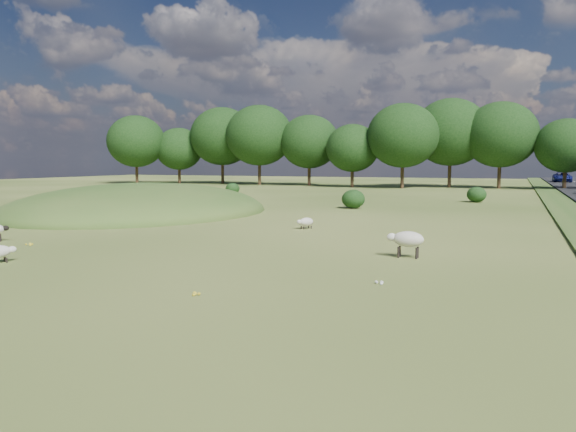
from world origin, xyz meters
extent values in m
plane|color=#334F18|center=(0.00, 20.00, 0.00)|extent=(160.00, 160.00, 0.00)
ellipsoid|color=#33561E|center=(-12.00, 12.00, 0.00)|extent=(16.00, 20.00, 4.00)
cylinder|color=black|center=(-42.96, 52.57, 1.89)|extent=(0.44, 0.44, 3.77)
ellipsoid|color=black|center=(-42.96, 52.57, 6.50)|extent=(8.81, 8.81, 7.93)
cylinder|color=black|center=(-37.62, 56.23, 1.56)|extent=(0.44, 0.44, 3.12)
ellipsoid|color=black|center=(-37.62, 56.23, 5.38)|extent=(7.28, 7.28, 6.55)
cylinder|color=black|center=(-30.54, 57.35, 2.11)|extent=(0.44, 0.44, 4.21)
ellipsoid|color=black|center=(-30.54, 57.35, 7.25)|extent=(9.83, 9.83, 8.84)
cylinder|color=black|center=(-23.43, 55.54, 2.09)|extent=(0.44, 0.44, 4.18)
ellipsoid|color=black|center=(-23.43, 55.54, 7.20)|extent=(9.75, 9.75, 8.78)
cylinder|color=black|center=(-15.94, 56.24, 1.80)|extent=(0.44, 0.44, 3.61)
ellipsoid|color=black|center=(-15.94, 56.24, 6.21)|extent=(8.41, 8.41, 7.57)
cylinder|color=black|center=(-8.82, 53.43, 1.51)|extent=(0.44, 0.44, 3.02)
ellipsoid|color=black|center=(-8.82, 53.43, 5.20)|extent=(7.04, 7.04, 6.34)
cylinder|color=black|center=(-2.08, 52.98, 1.95)|extent=(0.44, 0.44, 3.90)
ellipsoid|color=black|center=(-2.08, 52.98, 6.71)|extent=(9.09, 9.09, 8.18)
cylinder|color=black|center=(3.25, 57.90, 2.11)|extent=(0.44, 0.44, 4.22)
ellipsoid|color=black|center=(3.25, 57.90, 7.27)|extent=(9.85, 9.85, 8.86)
cylinder|color=black|center=(9.45, 56.94, 1.97)|extent=(0.44, 0.44, 3.94)
ellipsoid|color=black|center=(9.45, 56.94, 6.79)|extent=(9.20, 9.20, 8.28)
cylinder|color=black|center=(16.87, 56.01, 1.54)|extent=(0.44, 0.44, 3.09)
ellipsoid|color=black|center=(16.87, 56.01, 5.32)|extent=(7.20, 7.20, 6.48)
ellipsoid|color=black|center=(0.43, 20.58, 0.69)|extent=(1.69, 1.69, 1.38)
ellipsoid|color=black|center=(8.40, 30.46, 0.66)|extent=(1.60, 1.60, 1.31)
ellipsoid|color=black|center=(-15.99, 32.90, 0.60)|extent=(1.47, 1.47, 1.20)
ellipsoid|color=silver|center=(-4.59, -5.05, 0.42)|extent=(0.32, 0.35, 0.23)
cylinder|color=black|center=(-4.79, -5.20, 0.08)|extent=(0.06, 0.06, 0.16)
cylinder|color=black|center=(-4.59, -5.30, 0.08)|extent=(0.06, 0.06, 0.16)
ellipsoid|color=#BCB19C|center=(7.93, 0.80, 0.68)|extent=(1.10, 0.58, 0.56)
ellipsoid|color=silver|center=(7.34, 0.80, 0.72)|extent=(0.36, 0.27, 0.28)
cylinder|color=black|center=(7.61, 0.66, 0.20)|extent=(0.08, 0.08, 0.40)
cylinder|color=black|center=(7.61, 0.94, 0.20)|extent=(0.08, 0.08, 0.40)
cylinder|color=black|center=(8.25, 0.66, 0.20)|extent=(0.08, 0.08, 0.40)
cylinder|color=black|center=(8.25, 0.94, 0.20)|extent=(0.08, 0.08, 0.40)
ellipsoid|color=black|center=(-8.96, -1.48, 0.57)|extent=(0.35, 0.35, 0.22)
cylinder|color=black|center=(-9.19, -1.56, 0.16)|extent=(0.06, 0.06, 0.32)
cylinder|color=black|center=(-9.03, -1.71, 0.16)|extent=(0.06, 0.06, 0.32)
ellipsoid|color=#BCB19C|center=(1.57, 7.56, 0.37)|extent=(0.81, 0.93, 0.42)
ellipsoid|color=silver|center=(1.33, 7.18, 0.40)|extent=(0.31, 0.33, 0.21)
cylinder|color=black|center=(1.53, 7.30, 0.08)|extent=(0.06, 0.06, 0.15)
cylinder|color=black|center=(1.35, 7.41, 0.08)|extent=(0.06, 0.06, 0.15)
cylinder|color=black|center=(1.78, 7.71, 0.08)|extent=(0.06, 0.06, 0.15)
cylinder|color=black|center=(1.61, 7.82, 0.08)|extent=(0.06, 0.06, 0.15)
imported|color=navy|center=(18.10, 77.57, 1.02)|extent=(2.55, 5.54, 1.54)
camera|label=1|loc=(11.41, -19.18, 3.44)|focal=35.00mm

